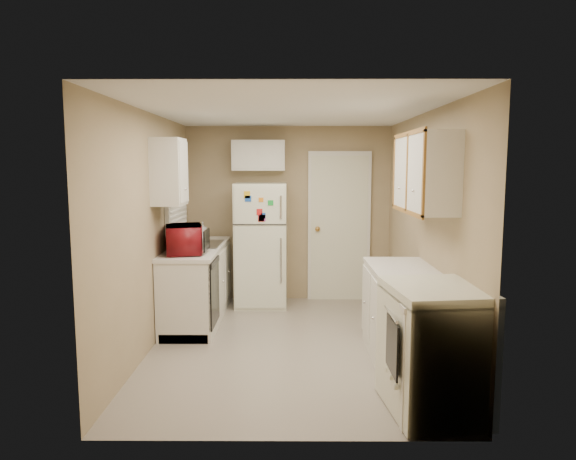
{
  "coord_description": "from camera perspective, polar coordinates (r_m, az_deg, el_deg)",
  "views": [
    {
      "loc": [
        0.03,
        -5.19,
        1.86
      ],
      "look_at": [
        0.0,
        0.5,
        1.15
      ],
      "focal_mm": 32.0,
      "sensor_mm": 36.0,
      "label": 1
    }
  ],
  "objects": [
    {
      "name": "wall_back",
      "position": [
        7.12,
        0.06,
        1.8
      ],
      "size": [
        2.8,
        2.8,
        0.0
      ],
      "primitive_type": "plane",
      "color": "tan",
      "rests_on": "floor"
    },
    {
      "name": "wall_right",
      "position": [
        5.4,
        14.98,
        -0.14
      ],
      "size": [
        3.8,
        3.8,
        0.0
      ],
      "primitive_type": "plane",
      "color": "tan",
      "rests_on": "floor"
    },
    {
      "name": "upper_cabinet_right",
      "position": [
        4.84,
        14.98,
        6.16
      ],
      "size": [
        0.3,
        1.2,
        0.7
      ],
      "primitive_type": "cube",
      "color": "silver",
      "rests_on": "wall_right"
    },
    {
      "name": "upper_cabinet_left",
      "position": [
        5.56,
        -13.1,
        6.31
      ],
      "size": [
        0.3,
        0.45,
        0.7
      ],
      "primitive_type": "cube",
      "color": "silver",
      "rests_on": "wall_left"
    },
    {
      "name": "floor",
      "position": [
        5.51,
        -0.03,
        -12.61
      ],
      "size": [
        3.8,
        3.8,
        0.0
      ],
      "primitive_type": "plane",
      "color": "#AA9F92",
      "rests_on": "ground"
    },
    {
      "name": "refrigerator",
      "position": [
        6.85,
        -3.0,
        -1.64
      ],
      "size": [
        0.68,
        0.66,
        1.64
      ],
      "primitive_type": "cube",
      "rotation": [
        0.0,
        0.0,
        -0.0
      ],
      "color": "silver",
      "rests_on": "floor"
    },
    {
      "name": "wall_front",
      "position": [
        3.35,
        -0.21,
        -4.26
      ],
      "size": [
        2.8,
        2.8,
        0.0
      ],
      "primitive_type": "plane",
      "color": "tan",
      "rests_on": "floor"
    },
    {
      "name": "left_counter",
      "position": [
        6.35,
        -10.01,
        -5.82
      ],
      "size": [
        0.6,
        1.8,
        0.9
      ],
      "primitive_type": "cube",
      "color": "silver",
      "rests_on": "floor"
    },
    {
      "name": "sink",
      "position": [
        6.42,
        -9.85,
        -1.95
      ],
      "size": [
        0.54,
        0.74,
        0.16
      ],
      "primitive_type": "cube",
      "color": "gray",
      "rests_on": "left_counter"
    },
    {
      "name": "microwave",
      "position": [
        5.79,
        -11.47,
        -1.07
      ],
      "size": [
        0.62,
        0.43,
        0.38
      ],
      "primitive_type": "imported",
      "rotation": [
        0.0,
        0.0,
        1.8
      ],
      "color": "maroon",
      "rests_on": "left_counter"
    },
    {
      "name": "soap_bottle",
      "position": [
        6.97,
        -9.45,
        -0.06
      ],
      "size": [
        0.11,
        0.11,
        0.22
      ],
      "primitive_type": "imported",
      "rotation": [
        0.0,
        0.0,
        0.12
      ],
      "color": "silver",
      "rests_on": "left_counter"
    },
    {
      "name": "stove",
      "position": [
        4.12,
        15.85,
        -12.55
      ],
      "size": [
        0.74,
        0.88,
        0.99
      ],
      "primitive_type": "cube",
      "rotation": [
        0.0,
        0.0,
        0.11
      ],
      "color": "silver",
      "rests_on": "floor"
    },
    {
      "name": "right_counter",
      "position": [
        4.73,
        13.59,
        -10.44
      ],
      "size": [
        0.6,
        2.0,
        0.9
      ],
      "primitive_type": "cube",
      "color": "silver",
      "rests_on": "floor"
    },
    {
      "name": "cabinet_over_fridge",
      "position": [
        6.95,
        -3.28,
        8.27
      ],
      "size": [
        0.7,
        0.3,
        0.4
      ],
      "primitive_type": "cube",
      "color": "silver",
      "rests_on": "wall_back"
    },
    {
      "name": "ceiling",
      "position": [
        5.21,
        -0.03,
        13.06
      ],
      "size": [
        3.8,
        3.8,
        0.0
      ],
      "primitive_type": "plane",
      "color": "white",
      "rests_on": "floor"
    },
    {
      "name": "window_blinds",
      "position": [
        6.39,
        -12.29,
        4.63
      ],
      "size": [
        0.1,
        0.98,
        1.08
      ],
      "primitive_type": "cube",
      "color": "silver",
      "rests_on": "wall_left"
    },
    {
      "name": "wall_left",
      "position": [
        5.42,
        -15.0,
        -0.12
      ],
      "size": [
        3.8,
        3.8,
        0.0
      ],
      "primitive_type": "plane",
      "color": "tan",
      "rests_on": "floor"
    },
    {
      "name": "dishwasher",
      "position": [
        5.72,
        -8.21,
        -6.82
      ],
      "size": [
        0.03,
        0.58,
        0.72
      ],
      "primitive_type": "cube",
      "color": "black",
      "rests_on": "floor"
    },
    {
      "name": "interior_door",
      "position": [
        7.13,
        5.69,
        0.32
      ],
      "size": [
        0.86,
        0.06,
        2.08
      ],
      "primitive_type": "cube",
      "color": "silver",
      "rests_on": "floor"
    }
  ]
}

